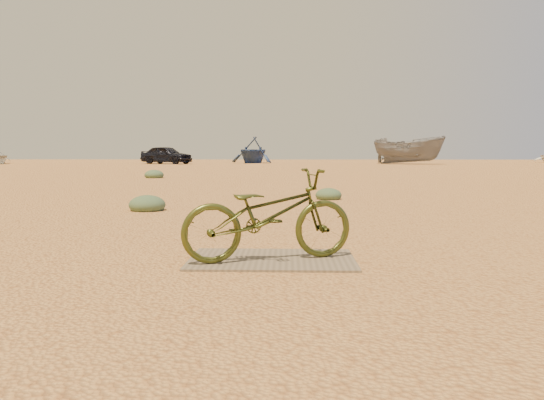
{
  "coord_description": "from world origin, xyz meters",
  "views": [
    {
      "loc": [
        0.18,
        -5.51,
        1.11
      ],
      "look_at": [
        0.02,
        -0.25,
        0.61
      ],
      "focal_mm": 35.0,
      "sensor_mm": 36.0,
      "label": 1
    }
  ],
  "objects_px": {
    "car": "(166,155)",
    "boat_mid_right": "(408,150)",
    "bicycle": "(268,215)",
    "boat_far_left": "(253,150)",
    "plywood_board": "(272,259)"
  },
  "relations": [
    {
      "from": "plywood_board",
      "to": "bicycle",
      "type": "bearing_deg",
      "value": -111.7
    },
    {
      "from": "plywood_board",
      "to": "boat_far_left",
      "type": "relative_size",
      "value": 0.37
    },
    {
      "from": "bicycle",
      "to": "boat_mid_right",
      "type": "height_order",
      "value": "boat_mid_right"
    },
    {
      "from": "car",
      "to": "boat_mid_right",
      "type": "height_order",
      "value": "boat_mid_right"
    },
    {
      "from": "bicycle",
      "to": "boat_far_left",
      "type": "xyz_separation_m",
      "value": [
        -2.89,
        41.71,
        0.7
      ]
    },
    {
      "from": "boat_far_left",
      "to": "boat_mid_right",
      "type": "bearing_deg",
      "value": 11.69
    },
    {
      "from": "boat_far_left",
      "to": "car",
      "type": "bearing_deg",
      "value": -132.48
    },
    {
      "from": "boat_far_left",
      "to": "boat_mid_right",
      "type": "height_order",
      "value": "boat_far_left"
    },
    {
      "from": "plywood_board",
      "to": "bicycle",
      "type": "relative_size",
      "value": 0.96
    },
    {
      "from": "plywood_board",
      "to": "boat_mid_right",
      "type": "bearing_deg",
      "value": 75.43
    },
    {
      "from": "car",
      "to": "boat_far_left",
      "type": "relative_size",
      "value": 0.99
    },
    {
      "from": "bicycle",
      "to": "boat_mid_right",
      "type": "xyz_separation_m",
      "value": [
        10.08,
        38.72,
        0.66
      ]
    },
    {
      "from": "car",
      "to": "boat_mid_right",
      "type": "relative_size",
      "value": 0.74
    },
    {
      "from": "plywood_board",
      "to": "boat_far_left",
      "type": "xyz_separation_m",
      "value": [
        -2.92,
        41.63,
        1.16
      ]
    },
    {
      "from": "plywood_board",
      "to": "boat_far_left",
      "type": "distance_m",
      "value": 41.75
    }
  ]
}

